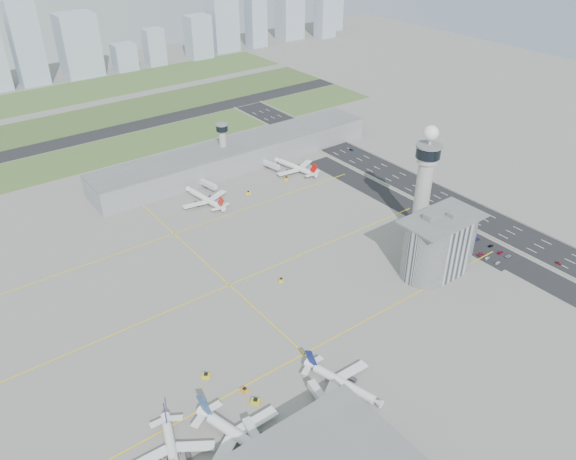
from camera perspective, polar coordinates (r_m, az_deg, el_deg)
ground at (r=280.27m, az=4.31°, el=-5.61°), size 1000.00×1000.00×0.00m
grass_strip_0 at (r=445.15m, az=-17.13°, el=7.80°), size 480.00×50.00×0.08m
grass_strip_1 at (r=512.25m, az=-20.30°, el=10.32°), size 480.00×60.00×0.08m
grass_strip_2 at (r=585.94m, az=-22.91°, el=12.34°), size 480.00×70.00×0.08m
runway at (r=477.95m, az=-18.80°, el=9.14°), size 480.00×22.00×0.10m
highway at (r=355.46m, az=18.55°, el=1.39°), size 28.00×500.00×0.10m
barrier_left at (r=344.87m, az=17.17°, el=0.78°), size 0.60×500.00×1.20m
barrier_right at (r=365.78m, az=19.87°, el=2.11°), size 0.60×500.00×1.20m
landside_road at (r=332.41m, az=17.33°, el=-0.58°), size 18.00×260.00×0.08m
parking_lot at (r=325.48m, az=18.75°, el=-1.59°), size 20.00×44.00×0.10m
taxiway_line_h_0 at (r=243.04m, az=1.68°, el=-12.47°), size 260.00×0.60×0.01m
taxiway_line_h_1 at (r=281.01m, az=-5.96°, el=-5.60°), size 260.00×0.60×0.01m
taxiway_line_h_2 at (r=325.67m, az=-11.51°, el=-0.41°), size 260.00×0.60×0.01m
taxiway_line_v at (r=281.01m, az=-5.96°, el=-5.60°), size 0.60×260.00×0.01m
control_tower at (r=312.28m, az=13.73°, el=5.21°), size 14.00×14.00×64.50m
secondary_tower at (r=393.35m, az=-6.64°, el=8.88°), size 8.60×8.60×31.90m
admin_building at (r=291.82m, az=15.06°, el=-1.43°), size 42.00×24.00×33.50m
terminal_pier at (r=400.70m, az=-5.16°, el=7.70°), size 210.00×32.00×15.80m
airplane_near_a at (r=208.79m, az=-11.71°, el=-21.11°), size 39.39×42.75×9.84m
airplane_near_b at (r=208.44m, az=-4.62°, el=-19.99°), size 46.23×50.55×11.83m
airplane_near_c at (r=226.79m, az=5.71°, el=-14.87°), size 39.46×43.34×10.23m
airplane_far_a at (r=352.60m, az=-8.50°, el=3.53°), size 36.87×41.90×10.73m
airplane_far_b at (r=389.91m, az=0.73°, el=6.74°), size 39.18×43.90×10.86m
jet_bridge_near_1 at (r=207.40m, az=-2.64°, el=-21.64°), size 5.39×14.31×5.70m
jet_bridge_near_2 at (r=219.00m, az=4.16°, el=-17.84°), size 5.39×14.31×5.70m
jet_bridge_far_0 at (r=373.36m, az=-8.74°, el=4.73°), size 5.39×14.31×5.70m
jet_bridge_far_1 at (r=396.41m, az=-2.41°, el=6.73°), size 5.39×14.31×5.70m
tug_0 at (r=235.24m, az=-8.32°, el=-14.41°), size 4.12×4.05×1.99m
tug_1 at (r=228.51m, az=-4.44°, el=-15.88°), size 2.41×3.25×1.76m
tug_2 at (r=224.27m, az=-3.32°, el=-16.95°), size 4.22×4.25×2.06m
tug_3 at (r=281.78m, az=-0.69°, el=-5.06°), size 3.56×3.67×1.77m
tug_4 at (r=362.40m, az=-4.07°, el=3.83°), size 3.76×3.34×1.81m
tug_5 at (r=379.64m, az=-0.16°, el=5.29°), size 4.28×4.32×2.10m
car_lot_0 at (r=314.11m, az=20.53°, el=-3.13°), size 3.63×1.61×1.21m
car_lot_1 at (r=316.29m, az=19.61°, el=-2.68°), size 3.66×1.56×1.18m
car_lot_2 at (r=318.09m, az=19.00°, el=-2.34°), size 4.79×2.51×1.29m
car_lot_3 at (r=323.05m, az=18.06°, el=-1.61°), size 4.03×1.84×1.14m
car_lot_4 at (r=326.74m, az=16.56°, el=-0.92°), size 3.71×1.88×1.21m
car_lot_5 at (r=330.54m, az=15.70°, el=-0.38°), size 3.61×1.52×1.16m
car_lot_6 at (r=321.64m, az=21.46°, el=-2.47°), size 4.47×2.19×1.22m
car_lot_7 at (r=323.36m, az=20.75°, el=-2.13°), size 4.08×1.87×1.15m
car_lot_8 at (r=327.38m, az=19.89°, el=-1.51°), size 3.48×1.75×1.14m
car_lot_9 at (r=330.51m, az=18.60°, el=-0.90°), size 4.05×1.77×1.30m
car_lot_10 at (r=334.05m, az=17.73°, el=-0.38°), size 4.38×2.33×1.17m
car_lot_11 at (r=335.59m, az=16.99°, el=-0.08°), size 4.46×2.27×1.24m
car_hw_0 at (r=326.44m, az=25.80°, el=-3.05°), size 1.52×3.39×1.13m
car_hw_1 at (r=376.22m, az=13.83°, el=3.98°), size 1.40×3.62×1.18m
car_hw_2 at (r=427.13m, az=6.47°, el=8.10°), size 2.13×4.04×1.08m
car_hw_4 at (r=463.03m, az=-0.15°, el=10.21°), size 2.14×3.99×1.29m
skyline_bldg_8 at (r=624.59m, az=-25.09°, el=16.98°), size 26.33×21.06×83.39m
skyline_bldg_9 at (r=639.78m, az=-20.49°, el=17.21°), size 36.96×29.57×62.11m
skyline_bldg_10 at (r=649.21m, az=-16.27°, el=16.51°), size 23.01×18.41×27.75m
skyline_bldg_11 at (r=660.49m, az=-13.43°, el=17.63°), size 20.22×16.18×38.97m
skyline_bldg_12 at (r=680.77m, az=-9.09°, el=18.81°), size 26.14×20.92×46.89m
skyline_bldg_13 at (r=706.37m, az=-6.76°, el=20.84°), size 32.26×25.81×81.20m
skyline_bldg_14 at (r=724.46m, az=-3.28°, el=20.76°), size 21.59×17.28×68.75m
skyline_bldg_15 at (r=765.36m, az=0.18°, el=21.18°), size 30.25×24.20×63.40m
skyline_bldg_16 at (r=775.89m, az=3.82°, el=21.56°), size 23.04×18.43×71.56m
skyline_bldg_17 at (r=822.45m, az=4.56°, el=21.02°), size 22.64×18.11×41.06m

